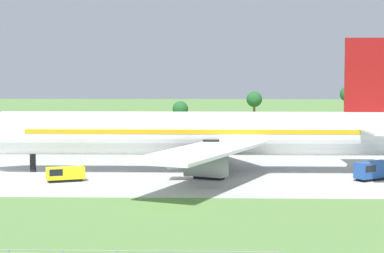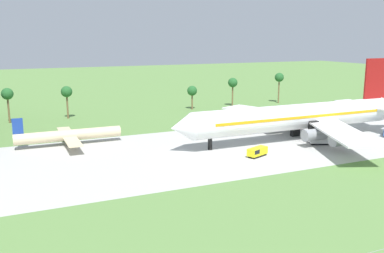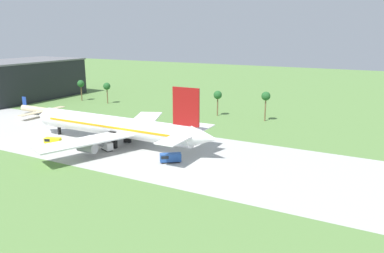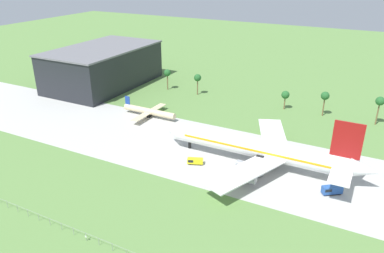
% 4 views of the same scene
% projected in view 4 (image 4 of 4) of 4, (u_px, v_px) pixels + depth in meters
% --- Properties ---
extents(ground_plane, '(600.00, 600.00, 0.00)m').
position_uv_depth(ground_plane, '(172.00, 143.00, 138.44)').
color(ground_plane, '#5B8442').
extents(taxiway_strip, '(320.00, 44.00, 0.02)m').
position_uv_depth(taxiway_strip, '(172.00, 143.00, 138.43)').
color(taxiway_strip, '#B2B2AD').
rests_on(taxiway_strip, ground_plane).
extents(jet_airliner, '(71.15, 58.00, 20.28)m').
position_uv_depth(jet_airliner, '(261.00, 149.00, 121.46)').
color(jet_airliner, white).
rests_on(jet_airliner, ground_plane).
extents(regional_aircraft, '(25.25, 22.73, 7.55)m').
position_uv_depth(regional_aircraft, '(149.00, 111.00, 161.11)').
color(regional_aircraft, beige).
rests_on(regional_aircraft, ground_plane).
extents(baggage_tug, '(5.93, 5.10, 2.63)m').
position_uv_depth(baggage_tug, '(331.00, 190.00, 107.73)').
color(baggage_tug, black).
rests_on(baggage_tug, ground_plane).
extents(fuel_truck, '(5.55, 3.75, 2.03)m').
position_uv_depth(fuel_truck, '(195.00, 161.00, 123.92)').
color(fuel_truck, black).
rests_on(fuel_truck, ground_plane).
extents(catering_van, '(5.24, 3.75, 2.74)m').
position_uv_depth(catering_van, '(255.00, 170.00, 117.90)').
color(catering_van, black).
rests_on(catering_van, ground_plane).
extents(perimeter_fence, '(80.10, 0.10, 2.10)m').
position_uv_depth(perimeter_fence, '(61.00, 225.00, 93.26)').
color(perimeter_fence, gray).
rests_on(perimeter_fence, ground_plane).
extents(no_stopping_sign, '(0.44, 0.08, 1.68)m').
position_uv_depth(no_stopping_sign, '(86.00, 238.00, 89.66)').
color(no_stopping_sign, gray).
rests_on(no_stopping_sign, ground_plane).
extents(terminal_building, '(36.72, 61.20, 20.47)m').
position_uv_depth(terminal_building, '(103.00, 66.00, 199.94)').
color(terminal_building, black).
rests_on(terminal_building, ground_plane).
extents(palm_tree_row, '(103.44, 3.60, 12.10)m').
position_uv_depth(palm_tree_row, '(264.00, 88.00, 171.35)').
color(palm_tree_row, brown).
rests_on(palm_tree_row, ground_plane).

